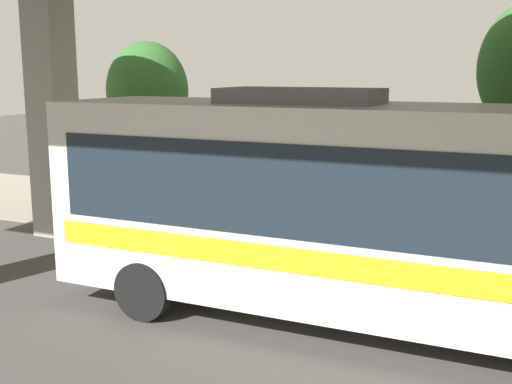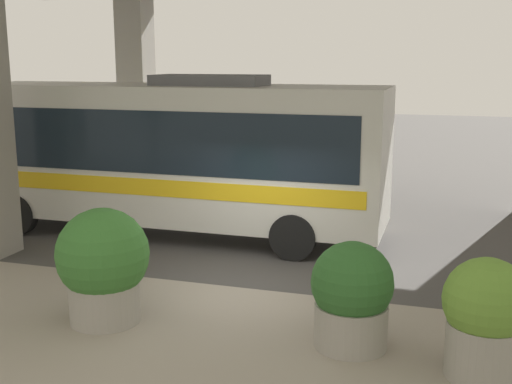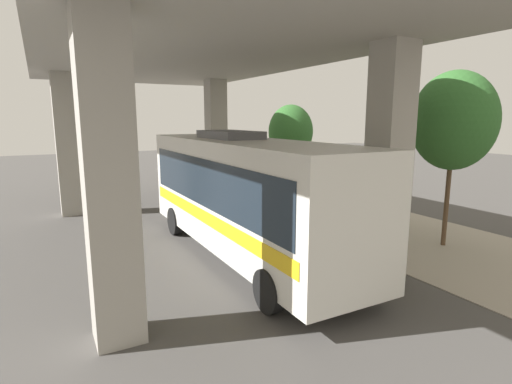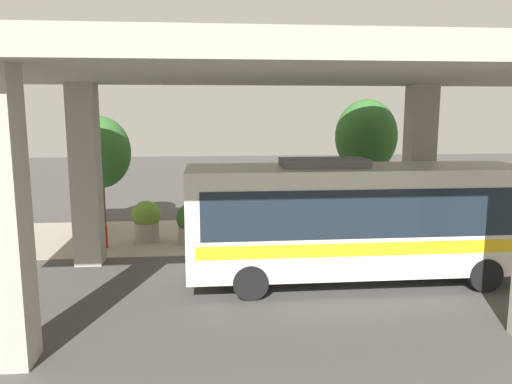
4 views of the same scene
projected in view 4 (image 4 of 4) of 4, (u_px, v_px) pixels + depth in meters
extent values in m
plane|color=#474442|center=(256.00, 254.00, 18.39)|extent=(80.00, 80.00, 0.00)
cube|color=gray|center=(249.00, 234.00, 21.34)|extent=(6.00, 40.00, 0.02)
cube|color=#9E998E|center=(86.00, 176.00, 16.86)|extent=(0.90, 0.90, 6.14)
cube|color=#9E998E|center=(418.00, 172.00, 17.95)|extent=(0.90, 0.90, 6.14)
cube|color=#9E998E|center=(2.00, 221.00, 9.98)|extent=(0.90, 0.90, 6.14)
cube|color=#9E998E|center=(270.00, 66.00, 13.42)|extent=(9.40, 19.66, 0.60)
cube|color=silver|center=(355.00, 218.00, 15.17)|extent=(2.57, 10.19, 3.14)
cube|color=#19232D|center=(356.00, 205.00, 15.11)|extent=(2.61, 9.38, 1.38)
cube|color=yellow|center=(355.00, 238.00, 15.27)|extent=(2.61, 9.68, 0.38)
cube|color=slate|center=(324.00, 163.00, 14.80)|extent=(1.28, 2.55, 0.24)
cylinder|color=black|center=(446.00, 252.00, 16.93)|extent=(0.28, 1.00, 1.00)
cylinder|color=black|center=(485.00, 275.00, 14.57)|extent=(0.28, 1.00, 1.00)
cylinder|color=black|center=(244.00, 257.00, 16.29)|extent=(0.28, 1.00, 1.00)
cylinder|color=black|center=(251.00, 282.00, 13.93)|extent=(0.28, 1.00, 1.00)
cylinder|color=red|center=(105.00, 238.00, 19.15)|extent=(0.24, 0.24, 0.81)
sphere|color=red|center=(104.00, 226.00, 19.07)|extent=(0.23, 0.23, 0.23)
cylinder|color=red|center=(105.00, 234.00, 19.30)|extent=(0.14, 0.11, 0.11)
cylinder|color=red|center=(104.00, 236.00, 18.96)|extent=(0.14, 0.11, 0.11)
cylinder|color=#9E998E|center=(147.00, 232.00, 20.18)|extent=(0.98, 0.98, 0.78)
sphere|color=olive|center=(146.00, 215.00, 20.06)|extent=(1.14, 1.14, 1.14)
sphere|color=orange|center=(144.00, 220.00, 19.96)|extent=(0.34, 0.34, 0.34)
cylinder|color=#9E998E|center=(192.00, 234.00, 19.94)|extent=(1.08, 1.08, 0.67)
sphere|color=#2D6028|center=(192.00, 218.00, 19.83)|extent=(1.21, 1.21, 1.21)
sphere|color=#BF334C|center=(189.00, 223.00, 19.72)|extent=(0.38, 0.38, 0.38)
cylinder|color=#9E998E|center=(288.00, 230.00, 20.54)|extent=(1.13, 1.13, 0.74)
sphere|color=#38722D|center=(289.00, 212.00, 20.41)|extent=(1.49, 1.49, 1.49)
sphere|color=#BF334C|center=(286.00, 218.00, 20.30)|extent=(0.40, 0.40, 0.40)
cylinder|color=brown|center=(103.00, 200.00, 21.93)|extent=(0.21, 0.21, 2.68)
ellipsoid|color=#2D6028|center=(100.00, 152.00, 21.58)|extent=(2.59, 2.59, 3.11)
cylinder|color=brown|center=(364.00, 193.00, 21.69)|extent=(0.15, 0.15, 3.36)
ellipsoid|color=#2D6028|center=(366.00, 136.00, 21.28)|extent=(2.63, 2.63, 3.15)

